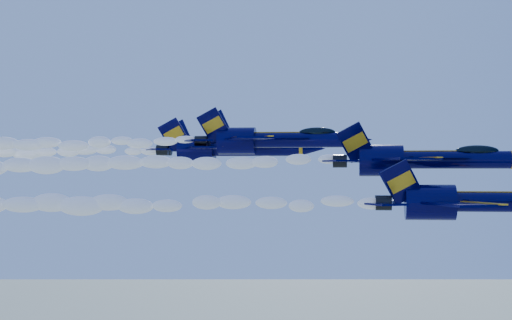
# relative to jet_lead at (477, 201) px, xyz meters

# --- Properties ---
(jet_lead) EXTENTS (18.02, 14.78, 6.70)m
(jet_lead) POSITION_rel_jet_lead_xyz_m (0.00, 0.00, 0.00)
(jet_lead) COLOR #010031
(smoke_trail_jet_lead) EXTENTS (42.14, 2.01, 1.81)m
(smoke_trail_jet_lead) POSITION_rel_jet_lead_xyz_m (-28.77, -0.00, -0.41)
(smoke_trail_jet_lead) COLOR white
(jet_second) EXTENTS (17.98, 14.75, 6.68)m
(jet_second) POSITION_rel_jet_lead_xyz_m (-3.50, 6.70, 3.38)
(jet_second) COLOR #010031
(smoke_trail_jet_second) EXTENTS (42.14, 2.00, 1.80)m
(smoke_trail_jet_second) POSITION_rel_jet_lead_xyz_m (-32.25, 6.70, 2.97)
(smoke_trail_jet_second) COLOR white
(jet_third) EXTENTS (18.44, 15.13, 6.85)m
(jet_third) POSITION_rel_jet_lead_xyz_m (-17.95, 16.95, 5.65)
(jet_third) COLOR #010031
(smoke_trail_jet_third) EXTENTS (42.14, 2.06, 1.85)m
(smoke_trail_jet_third) POSITION_rel_jet_lead_xyz_m (-46.90, 16.95, 5.23)
(smoke_trail_jet_third) COLOR white
(jet_fourth) EXTENTS (19.19, 15.74, 7.13)m
(jet_fourth) POSITION_rel_jet_lead_xyz_m (-23.37, 22.78, 4.93)
(jet_fourth) COLOR #010031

